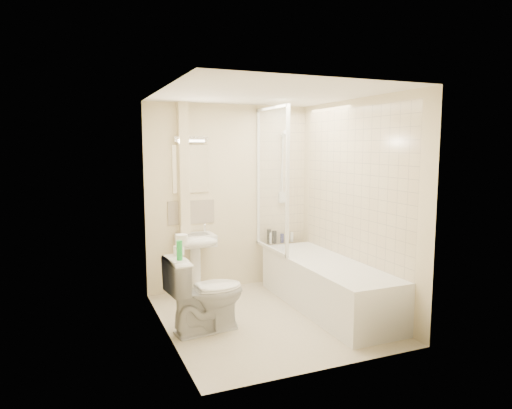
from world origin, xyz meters
name	(u,v)px	position (x,y,z in m)	size (l,w,h in m)	color
floor	(268,318)	(0.00, 0.00, 0.00)	(2.50, 2.50, 0.00)	beige
wall_back	(230,197)	(0.00, 1.25, 1.20)	(2.20, 0.02, 2.40)	beige
wall_left	(165,215)	(-1.10, 0.00, 1.20)	(0.02, 2.50, 2.40)	beige
wall_right	(355,204)	(1.10, 0.00, 1.20)	(0.02, 2.50, 2.40)	beige
ceiling	(269,94)	(0.00, 0.00, 2.40)	(2.20, 2.50, 0.02)	white
tile_back	(282,179)	(0.75, 1.24, 1.42)	(0.70, 0.01, 1.75)	beige
tile_right	(354,185)	(1.09, 0.02, 1.42)	(0.01, 2.10, 1.75)	beige
pipe_boxing	(184,200)	(-0.62, 1.19, 1.20)	(0.12, 0.12, 2.40)	beige
splashback	(191,212)	(-0.52, 1.24, 1.03)	(0.60, 0.01, 0.30)	beige
mirror	(191,169)	(-0.52, 1.24, 1.58)	(0.46, 0.01, 0.60)	white
strip_light	(191,139)	(-0.52, 1.22, 1.95)	(0.42, 0.07, 0.07)	silver
bathtub	(327,284)	(0.75, 0.02, 0.29)	(0.70, 2.10, 0.55)	white
shower_screen	(272,180)	(0.40, 0.80, 1.45)	(0.04, 0.92, 1.80)	white
shower_fixture	(283,170)	(0.75, 1.19, 1.55)	(0.10, 0.16, 0.99)	white
pedestal_sink	(197,247)	(-0.52, 1.01, 0.62)	(0.46, 0.44, 0.89)	white
bottle_black_a	(269,237)	(0.53, 1.16, 0.65)	(0.06, 0.06, 0.20)	black
bottle_white_a	(269,238)	(0.54, 1.16, 0.63)	(0.06, 0.06, 0.16)	white
bottle_black_b	(274,237)	(0.61, 1.16, 0.64)	(0.06, 0.06, 0.17)	black
bottle_blue	(282,238)	(0.73, 1.16, 0.61)	(0.05, 0.05, 0.12)	#131654
bottle_cream	(288,236)	(0.81, 1.16, 0.64)	(0.05, 0.05, 0.17)	beige
bottle_white_b	(292,237)	(0.87, 1.16, 0.61)	(0.05, 0.05, 0.13)	white
toilet	(206,293)	(-0.72, -0.08, 0.40)	(0.83, 0.53, 0.80)	white
toilet_roll_lower	(179,250)	(-0.97, -0.01, 0.84)	(0.11, 0.11, 0.09)	white
toilet_roll_upper	(182,240)	(-0.93, 0.02, 0.94)	(0.12, 0.12, 0.11)	white
green_bottle	(179,250)	(-1.01, -0.21, 0.89)	(0.06, 0.06, 0.19)	green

